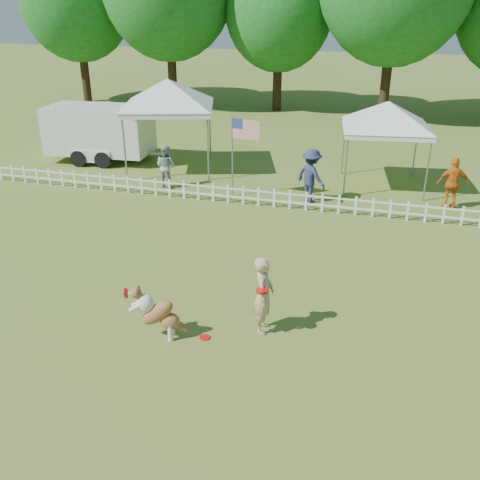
{
  "coord_description": "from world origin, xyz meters",
  "views": [
    {
      "loc": [
        3.47,
        -8.34,
        5.99
      ],
      "look_at": [
        0.56,
        2.0,
        1.1
      ],
      "focal_mm": 40.0,
      "sensor_mm": 36.0,
      "label": 1
    }
  ],
  "objects_px": {
    "cargo_trailer": "(100,133)",
    "canopy_tent_right": "(384,146)",
    "dog": "(158,313)",
    "spectator_a": "(166,166)",
    "flag_pole": "(232,157)",
    "frisbee_on_turf": "(205,337)",
    "spectator_c": "(453,184)",
    "handler": "(264,295)",
    "spectator_b": "(311,176)",
    "canopy_tent_left": "(170,126)"
  },
  "relations": [
    {
      "from": "cargo_trailer",
      "to": "spectator_a",
      "type": "distance_m",
      "value": 4.48
    },
    {
      "from": "dog",
      "to": "spectator_c",
      "type": "bearing_deg",
      "value": 45.28
    },
    {
      "from": "dog",
      "to": "flag_pole",
      "type": "height_order",
      "value": "flag_pole"
    },
    {
      "from": "handler",
      "to": "flag_pole",
      "type": "height_order",
      "value": "flag_pole"
    },
    {
      "from": "flag_pole",
      "to": "spectator_a",
      "type": "height_order",
      "value": "flag_pole"
    },
    {
      "from": "canopy_tent_left",
      "to": "canopy_tent_right",
      "type": "distance_m",
      "value": 7.76
    },
    {
      "from": "canopy_tent_left",
      "to": "spectator_a",
      "type": "xyz_separation_m",
      "value": [
        0.65,
        -2.03,
        -0.9
      ]
    },
    {
      "from": "dog",
      "to": "cargo_trailer",
      "type": "bearing_deg",
      "value": 112.57
    },
    {
      "from": "frisbee_on_turf",
      "to": "flag_pole",
      "type": "distance_m",
      "value": 8.18
    },
    {
      "from": "canopy_tent_right",
      "to": "spectator_a",
      "type": "xyz_separation_m",
      "value": [
        -7.1,
        -2.02,
        -0.69
      ]
    },
    {
      "from": "handler",
      "to": "canopy_tent_left",
      "type": "distance_m",
      "value": 11.36
    },
    {
      "from": "canopy_tent_right",
      "to": "handler",
      "type": "bearing_deg",
      "value": -108.12
    },
    {
      "from": "canopy_tent_left",
      "to": "handler",
      "type": "bearing_deg",
      "value": -75.82
    },
    {
      "from": "flag_pole",
      "to": "spectator_b",
      "type": "distance_m",
      "value": 2.58
    },
    {
      "from": "dog",
      "to": "canopy_tent_right",
      "type": "distance_m",
      "value": 11.11
    },
    {
      "from": "dog",
      "to": "spectator_b",
      "type": "height_order",
      "value": "spectator_b"
    },
    {
      "from": "canopy_tent_left",
      "to": "frisbee_on_turf",
      "type": "bearing_deg",
      "value": -81.72
    },
    {
      "from": "cargo_trailer",
      "to": "spectator_c",
      "type": "relative_size",
      "value": 3.08
    },
    {
      "from": "frisbee_on_turf",
      "to": "canopy_tent_right",
      "type": "xyz_separation_m",
      "value": [
        2.86,
        10.23,
        1.42
      ]
    },
    {
      "from": "handler",
      "to": "spectator_a",
      "type": "distance_m",
      "value": 9.27
    },
    {
      "from": "handler",
      "to": "dog",
      "type": "xyz_separation_m",
      "value": [
        -1.86,
        -0.77,
        -0.25
      ]
    },
    {
      "from": "dog",
      "to": "cargo_trailer",
      "type": "xyz_separation_m",
      "value": [
        -7.18,
        10.77,
        0.55
      ]
    },
    {
      "from": "flag_pole",
      "to": "dog",
      "type": "bearing_deg",
      "value": -71.82
    },
    {
      "from": "handler",
      "to": "spectator_c",
      "type": "bearing_deg",
      "value": -31.2
    },
    {
      "from": "cargo_trailer",
      "to": "spectator_c",
      "type": "distance_m",
      "value": 13.2
    },
    {
      "from": "handler",
      "to": "canopy_tent_left",
      "type": "bearing_deg",
      "value": 26.68
    },
    {
      "from": "handler",
      "to": "cargo_trailer",
      "type": "distance_m",
      "value": 13.49
    },
    {
      "from": "dog",
      "to": "cargo_trailer",
      "type": "distance_m",
      "value": 12.96
    },
    {
      "from": "frisbee_on_turf",
      "to": "cargo_trailer",
      "type": "xyz_separation_m",
      "value": [
        -8.03,
        10.57,
        1.08
      ]
    },
    {
      "from": "frisbee_on_turf",
      "to": "flag_pole",
      "type": "height_order",
      "value": "flag_pole"
    },
    {
      "from": "spectator_a",
      "to": "spectator_b",
      "type": "bearing_deg",
      "value": -167.52
    },
    {
      "from": "cargo_trailer",
      "to": "spectator_b",
      "type": "xyz_separation_m",
      "value": [
        8.79,
        -2.51,
        -0.23
      ]
    },
    {
      "from": "dog",
      "to": "frisbee_on_turf",
      "type": "bearing_deg",
      "value": 2.26
    },
    {
      "from": "handler",
      "to": "spectator_b",
      "type": "xyz_separation_m",
      "value": [
        -0.25,
        7.49,
        0.07
      ]
    },
    {
      "from": "handler",
      "to": "spectator_a",
      "type": "xyz_separation_m",
      "value": [
        -5.26,
        7.64,
        -0.06
      ]
    },
    {
      "from": "flag_pole",
      "to": "spectator_b",
      "type": "xyz_separation_m",
      "value": [
        2.53,
        0.18,
        -0.45
      ]
    },
    {
      "from": "dog",
      "to": "cargo_trailer",
      "type": "relative_size",
      "value": 0.22
    },
    {
      "from": "frisbee_on_turf",
      "to": "spectator_c",
      "type": "relative_size",
      "value": 0.13
    },
    {
      "from": "frisbee_on_turf",
      "to": "handler",
      "type": "bearing_deg",
      "value": 29.25
    },
    {
      "from": "canopy_tent_left",
      "to": "spectator_a",
      "type": "bearing_deg",
      "value": -89.45
    },
    {
      "from": "flag_pole",
      "to": "spectator_b",
      "type": "relative_size",
      "value": 1.53
    },
    {
      "from": "cargo_trailer",
      "to": "canopy_tent_right",
      "type": "bearing_deg",
      "value": -6.5
    },
    {
      "from": "handler",
      "to": "dog",
      "type": "height_order",
      "value": "handler"
    },
    {
      "from": "canopy_tent_left",
      "to": "flag_pole",
      "type": "xyz_separation_m",
      "value": [
        3.13,
        -2.36,
        -0.32
      ]
    },
    {
      "from": "canopy_tent_right",
      "to": "flag_pole",
      "type": "height_order",
      "value": "canopy_tent_right"
    },
    {
      "from": "spectator_a",
      "to": "cargo_trailer",
      "type": "bearing_deg",
      "value": -17.85
    },
    {
      "from": "spectator_b",
      "to": "canopy_tent_left",
      "type": "bearing_deg",
      "value": 14.51
    },
    {
      "from": "canopy_tent_right",
      "to": "spectator_b",
      "type": "height_order",
      "value": "canopy_tent_right"
    },
    {
      "from": "spectator_c",
      "to": "canopy_tent_left",
      "type": "bearing_deg",
      "value": -18.01
    },
    {
      "from": "cargo_trailer",
      "to": "spectator_a",
      "type": "height_order",
      "value": "cargo_trailer"
    }
  ]
}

